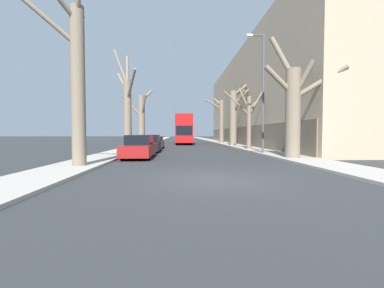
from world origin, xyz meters
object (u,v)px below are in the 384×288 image
at_px(street_tree_left_2, 141,118).
at_px(lamp_post, 262,88).
at_px(street_tree_left_0, 75,73).
at_px(street_tree_right_1, 249,118).
at_px(street_tree_right_0, 294,107).
at_px(double_decker_bus, 183,128).
at_px(parked_car_1, 149,144).
at_px(parked_car_2, 155,142).
at_px(street_tree_right_2, 234,115).
at_px(street_tree_right_3, 221,119).
at_px(parked_car_0, 139,147).
at_px(street_tree_left_1, 127,107).

distance_m(street_tree_left_2, lamp_post, 17.24).
bearing_deg(street_tree_left_0, street_tree_right_1, 47.51).
relative_size(street_tree_left_0, street_tree_right_0, 1.20).
height_order(street_tree_left_0, double_decker_bus, street_tree_left_0).
bearing_deg(parked_car_1, parked_car_2, 90.00).
bearing_deg(parked_car_1, street_tree_left_0, -101.48).
bearing_deg(street_tree_left_2, street_tree_right_2, -2.64).
distance_m(double_decker_bus, parked_car_1, 18.13).
bearing_deg(street_tree_left_2, street_tree_right_3, 37.71).
bearing_deg(lamp_post, parked_car_2, 135.21).
distance_m(street_tree_left_0, street_tree_right_0, 12.25).
xyz_separation_m(double_decker_bus, parked_car_2, (-3.32, -11.98, -1.82)).
distance_m(street_tree_right_3, parked_car_0, 26.50).
xyz_separation_m(street_tree_right_2, double_decker_bus, (-6.25, 8.23, -1.51)).
bearing_deg(lamp_post, double_decker_bus, 105.09).
distance_m(street_tree_left_0, double_decker_bus, 28.76).
distance_m(street_tree_left_2, parked_car_0, 16.03).
relative_size(street_tree_right_2, parked_car_2, 1.86).
relative_size(street_tree_left_0, street_tree_right_1, 1.49).
bearing_deg(street_tree_left_0, street_tree_left_2, 89.91).
distance_m(street_tree_left_1, street_tree_left_2, 9.80).
relative_size(street_tree_left_0, street_tree_left_1, 1.01).
relative_size(street_tree_right_0, parked_car_0, 1.68).
height_order(street_tree_left_1, double_decker_bus, street_tree_left_1).
bearing_deg(parked_car_2, double_decker_bus, 74.54).
bearing_deg(parked_car_0, parked_car_1, 90.00).
bearing_deg(street_tree_right_0, street_tree_left_0, -163.99).
bearing_deg(street_tree_right_2, parked_car_2, -158.57).
bearing_deg(parked_car_1, parked_car_0, -90.00).
distance_m(street_tree_right_0, street_tree_right_1, 9.22).
height_order(parked_car_1, parked_car_2, parked_car_1).
bearing_deg(street_tree_left_1, lamp_post, -17.24).
xyz_separation_m(street_tree_left_1, street_tree_right_1, (11.33, 1.89, -0.75)).
distance_m(street_tree_right_2, parked_car_0, 18.17).
relative_size(street_tree_right_2, parked_car_0, 1.83).
bearing_deg(street_tree_right_0, parked_car_0, 171.29).
relative_size(street_tree_left_2, street_tree_right_1, 1.20).
bearing_deg(street_tree_right_3, parked_car_1, -116.46).
xyz_separation_m(street_tree_left_2, street_tree_right_1, (11.50, -7.90, -0.40)).
xyz_separation_m(street_tree_right_3, double_decker_bus, (-6.12, -1.22, -1.49)).
height_order(street_tree_right_3, double_decker_bus, street_tree_right_3).
xyz_separation_m(street_tree_right_0, lamp_post, (-0.67, 3.95, 1.80)).
bearing_deg(street_tree_left_0, lamp_post, 33.50).
height_order(street_tree_left_2, parked_car_1, street_tree_left_2).
height_order(street_tree_right_1, parked_car_2, street_tree_right_1).
bearing_deg(street_tree_left_1, parked_car_1, -7.55).
bearing_deg(double_decker_bus, street_tree_left_0, -100.92).
bearing_deg(street_tree_left_0, street_tree_right_0, 16.01).
relative_size(street_tree_left_0, lamp_post, 1.00).
relative_size(street_tree_right_2, street_tree_right_3, 1.11).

